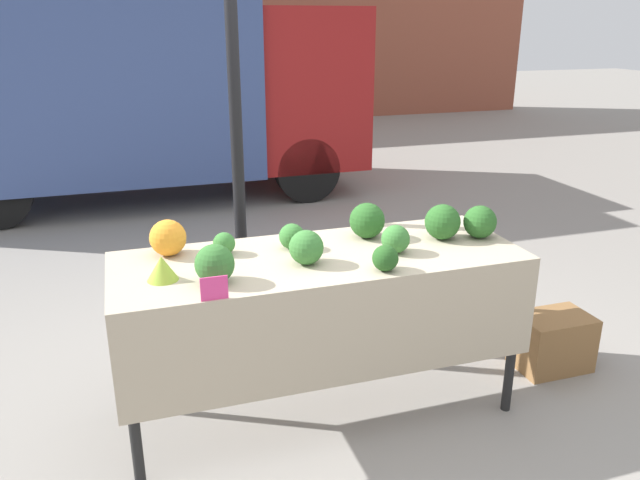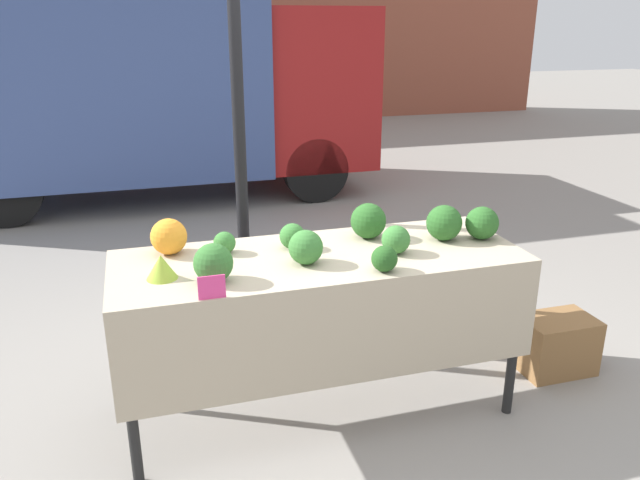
{
  "view_description": "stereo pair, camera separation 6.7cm",
  "coord_description": "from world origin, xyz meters",
  "px_view_note": "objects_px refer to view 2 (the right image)",
  "views": [
    {
      "loc": [
        -0.89,
        -2.74,
        1.99
      ],
      "look_at": [
        0.0,
        0.0,
        0.97
      ],
      "focal_mm": 35.0,
      "sensor_mm": 36.0,
      "label": 1
    },
    {
      "loc": [
        -0.82,
        -2.76,
        1.99
      ],
      "look_at": [
        0.0,
        0.0,
        0.97
      ],
      "focal_mm": 35.0,
      "sensor_mm": 36.0,
      "label": 2
    }
  ],
  "objects_px": {
    "parked_truck": "(140,67)",
    "orange_cauliflower": "(169,237)",
    "produce_crate": "(556,344)",
    "price_sign": "(212,287)"
  },
  "relations": [
    {
      "from": "orange_cauliflower",
      "to": "produce_crate",
      "type": "bearing_deg",
      "value": -6.55
    },
    {
      "from": "parked_truck",
      "to": "orange_cauliflower",
      "type": "distance_m",
      "value": 4.53
    },
    {
      "from": "price_sign",
      "to": "orange_cauliflower",
      "type": "bearing_deg",
      "value": 102.61
    },
    {
      "from": "orange_cauliflower",
      "to": "produce_crate",
      "type": "relative_size",
      "value": 0.42
    },
    {
      "from": "orange_cauliflower",
      "to": "produce_crate",
      "type": "height_order",
      "value": "orange_cauliflower"
    },
    {
      "from": "parked_truck",
      "to": "produce_crate",
      "type": "relative_size",
      "value": 11.34
    },
    {
      "from": "parked_truck",
      "to": "produce_crate",
      "type": "distance_m",
      "value": 5.38
    },
    {
      "from": "parked_truck",
      "to": "orange_cauliflower",
      "type": "bearing_deg",
      "value": -90.18
    },
    {
      "from": "orange_cauliflower",
      "to": "produce_crate",
      "type": "distance_m",
      "value": 2.33
    },
    {
      "from": "parked_truck",
      "to": "orange_cauliflower",
      "type": "height_order",
      "value": "parked_truck"
    }
  ]
}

